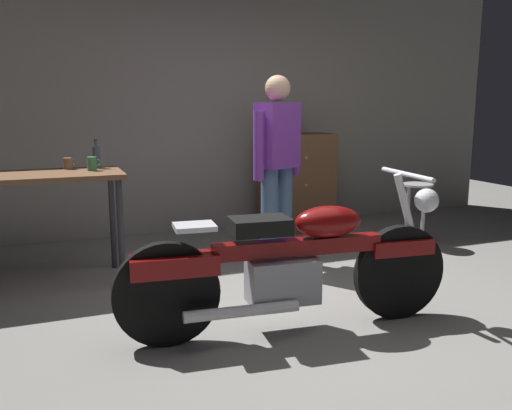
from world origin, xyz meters
TOP-DOWN VIEW (x-y plane):
  - ground_plane at (0.00, 0.00)m, footprint 12.00×12.00m
  - back_wall at (0.00, 2.80)m, footprint 8.00×0.12m
  - workbench at (-1.64, 1.32)m, footprint 1.30×0.64m
  - motorcycle at (-0.17, -0.21)m, footprint 2.19×0.60m
  - person_standing at (0.33, 1.16)m, footprint 0.52×0.36m
  - shop_stool at (1.89, 1.23)m, footprint 0.32×0.32m
  - wooden_dresser at (1.07, 2.30)m, footprint 0.80×0.47m
  - mug_brown_stoneware at (-1.39, 1.52)m, footprint 0.10×0.07m
  - mug_green_speckled at (-1.22, 1.35)m, footprint 0.11×0.07m
  - bottle at (-1.17, 1.51)m, footprint 0.06×0.06m

SIDE VIEW (x-z plane):
  - ground_plane at x=0.00m, z-range 0.00..0.00m
  - motorcycle at x=-0.17m, z-range -0.05..0.95m
  - shop_stool at x=1.89m, z-range 0.18..0.82m
  - wooden_dresser at x=1.07m, z-range 0.00..1.10m
  - workbench at x=-1.64m, z-range 0.34..1.24m
  - person_standing at x=0.33m, z-range 0.09..1.76m
  - mug_brown_stoneware at x=-1.39m, z-range 0.90..0.99m
  - mug_green_speckled at x=-1.22m, z-range 0.90..1.01m
  - bottle at x=-1.17m, z-range 0.88..1.12m
  - back_wall at x=0.00m, z-range 0.00..3.10m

